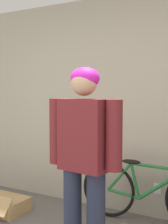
# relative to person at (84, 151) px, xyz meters

# --- Properties ---
(wall_back) EXTENTS (8.00, 0.07, 2.60)m
(wall_back) POSITION_rel_person_xyz_m (-0.27, 1.23, 0.33)
(wall_back) COLOR #B7AD99
(wall_back) RESTS_ON ground_plane
(person) EXTENTS (0.68, 0.26, 1.67)m
(person) POSITION_rel_person_xyz_m (0.00, 0.00, 0.00)
(person) COLOR #23283D
(person) RESTS_ON ground_plane
(bicycle) EXTENTS (1.61, 0.46, 0.71)m
(bicycle) POSITION_rel_person_xyz_m (0.25, 1.01, -0.62)
(bicycle) COLOR black
(bicycle) RESTS_ON ground_plane
(cardboard_box) EXTENTS (0.52, 0.48, 0.25)m
(cardboard_box) POSITION_rel_person_xyz_m (-1.38, 0.48, -0.88)
(cardboard_box) COLOR tan
(cardboard_box) RESTS_ON ground_plane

